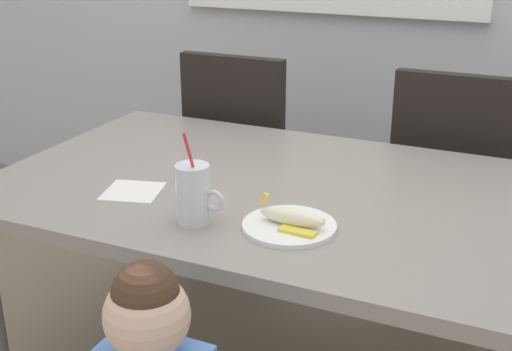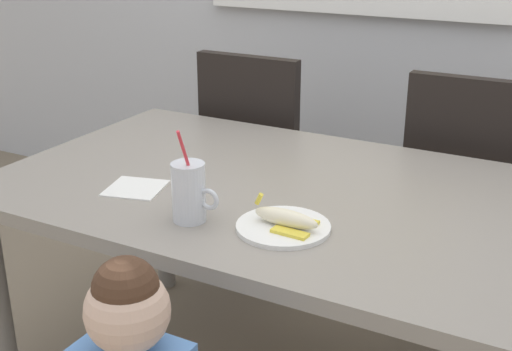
{
  "view_description": "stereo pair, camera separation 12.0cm",
  "coord_description": "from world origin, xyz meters",
  "px_view_note": "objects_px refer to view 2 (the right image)",
  "views": [
    {
      "loc": [
        0.66,
        -1.61,
        1.43
      ],
      "look_at": [
        -0.02,
        -0.1,
        0.79
      ],
      "focal_mm": 46.67,
      "sensor_mm": 36.0,
      "label": 1
    },
    {
      "loc": [
        0.77,
        -1.56,
        1.43
      ],
      "look_at": [
        -0.02,
        -0.1,
        0.79
      ],
      "focal_mm": 46.67,
      "sensor_mm": 36.0,
      "label": 2
    }
  ],
  "objects_px": {
    "snack_plate": "(283,227)",
    "paper_napkin": "(136,188)",
    "dining_chair_right": "(468,187)",
    "dining_table": "(278,213)",
    "milk_cup": "(189,195)",
    "dining_chair_left": "(262,153)",
    "peeled_banana": "(287,219)"
  },
  "relations": [
    {
      "from": "snack_plate",
      "to": "paper_napkin",
      "type": "xyz_separation_m",
      "value": [
        -0.48,
        0.04,
        -0.0
      ]
    },
    {
      "from": "dining_chair_right",
      "to": "snack_plate",
      "type": "height_order",
      "value": "dining_chair_right"
    },
    {
      "from": "snack_plate",
      "to": "paper_napkin",
      "type": "bearing_deg",
      "value": 175.5
    },
    {
      "from": "dining_table",
      "to": "snack_plate",
      "type": "height_order",
      "value": "snack_plate"
    },
    {
      "from": "paper_napkin",
      "to": "milk_cup",
      "type": "bearing_deg",
      "value": -21.92
    },
    {
      "from": "dining_chair_left",
      "to": "peeled_banana",
      "type": "relative_size",
      "value": 5.55
    },
    {
      "from": "milk_cup",
      "to": "peeled_banana",
      "type": "distance_m",
      "value": 0.25
    },
    {
      "from": "peeled_banana",
      "to": "paper_napkin",
      "type": "height_order",
      "value": "peeled_banana"
    },
    {
      "from": "dining_table",
      "to": "peeled_banana",
      "type": "bearing_deg",
      "value": -59.33
    },
    {
      "from": "milk_cup",
      "to": "paper_napkin",
      "type": "bearing_deg",
      "value": 158.08
    },
    {
      "from": "milk_cup",
      "to": "dining_table",
      "type": "bearing_deg",
      "value": 74.29
    },
    {
      "from": "dining_chair_left",
      "to": "milk_cup",
      "type": "height_order",
      "value": "milk_cup"
    },
    {
      "from": "dining_chair_right",
      "to": "dining_table",
      "type": "bearing_deg",
      "value": 61.83
    },
    {
      "from": "dining_chair_left",
      "to": "milk_cup",
      "type": "xyz_separation_m",
      "value": [
        0.34,
        -1.03,
        0.26
      ]
    },
    {
      "from": "peeled_banana",
      "to": "paper_napkin",
      "type": "distance_m",
      "value": 0.49
    },
    {
      "from": "dining_chair_right",
      "to": "peeled_banana",
      "type": "relative_size",
      "value": 5.55
    },
    {
      "from": "dining_chair_right",
      "to": "peeled_banana",
      "type": "xyz_separation_m",
      "value": [
        -0.24,
        -0.99,
        0.22
      ]
    },
    {
      "from": "dining_chair_right",
      "to": "paper_napkin",
      "type": "relative_size",
      "value": 6.4
    },
    {
      "from": "dining_table",
      "to": "dining_chair_right",
      "type": "distance_m",
      "value": 0.84
    },
    {
      "from": "dining_chair_left",
      "to": "snack_plate",
      "type": "relative_size",
      "value": 4.17
    },
    {
      "from": "milk_cup",
      "to": "peeled_banana",
      "type": "xyz_separation_m",
      "value": [
        0.24,
        0.06,
        -0.04
      ]
    },
    {
      "from": "dining_chair_left",
      "to": "dining_chair_right",
      "type": "height_order",
      "value": "same"
    },
    {
      "from": "dining_chair_left",
      "to": "snack_plate",
      "type": "bearing_deg",
      "value": 120.55
    },
    {
      "from": "dining_chair_right",
      "to": "milk_cup",
      "type": "distance_m",
      "value": 1.18
    },
    {
      "from": "dining_table",
      "to": "snack_plate",
      "type": "distance_m",
      "value": 0.3
    },
    {
      "from": "dining_chair_right",
      "to": "paper_napkin",
      "type": "height_order",
      "value": "dining_chair_right"
    },
    {
      "from": "milk_cup",
      "to": "snack_plate",
      "type": "xyz_separation_m",
      "value": [
        0.23,
        0.06,
        -0.06
      ]
    },
    {
      "from": "milk_cup",
      "to": "snack_plate",
      "type": "distance_m",
      "value": 0.24
    },
    {
      "from": "peeled_banana",
      "to": "dining_table",
      "type": "bearing_deg",
      "value": 120.67
    },
    {
      "from": "dining_chair_left",
      "to": "peeled_banana",
      "type": "distance_m",
      "value": 1.15
    },
    {
      "from": "snack_plate",
      "to": "paper_napkin",
      "type": "relative_size",
      "value": 1.53
    },
    {
      "from": "milk_cup",
      "to": "peeled_banana",
      "type": "height_order",
      "value": "milk_cup"
    }
  ]
}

